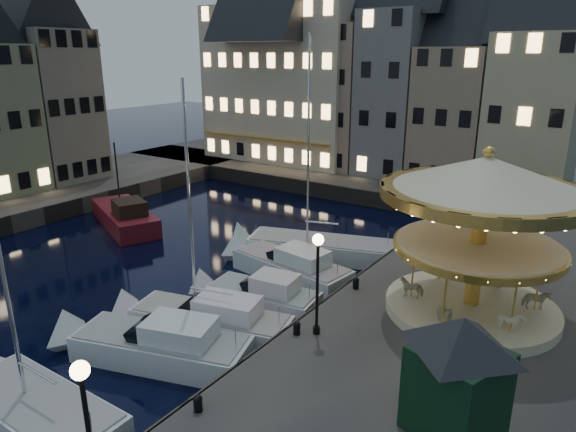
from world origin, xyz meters
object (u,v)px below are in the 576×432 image
Objects in this scene: ticket_kiosk at (460,356)px; bollard_a at (198,402)px; bollard_d at (402,247)px; motorboat_f at (312,248)px; motorboat_a at (29,408)px; motorboat_c at (203,320)px; bollard_b at (297,327)px; carousel at (483,207)px; bollard_c at (356,282)px; motorboat_e at (286,266)px; streetlamp_b at (318,270)px; streetlamp_a at (87,417)px; motorboat_b at (153,345)px; motorboat_d at (256,296)px; red_fishing_boat at (126,217)px; streetlamp_c at (438,193)px.

bollard_a is at bearing -151.91° from ticket_kiosk.
motorboat_f is (-5.55, -0.52, -1.07)m from bollard_d.
motorboat_f reaches higher than bollard_a.
motorboat_a reaches higher than motorboat_c.
carousel is (5.10, 5.72, 4.40)m from bollard_b.
motorboat_e is (-5.11, 1.56, -0.96)m from bollard_c.
streetlamp_b is 7.32× the size of bollard_b.
streetlamp_a reaches higher than bollard_d.
motorboat_b is at bearing -174.15° from ticket_kiosk.
motorboat_d is at bearing -118.23° from bollard_d.
bollard_c is 0.07× the size of red_fishing_boat.
bollard_d is at bearing 90.00° from bollard_a.
streetlamp_c is 19.66m from bollard_a.
streetlamp_b reaches higher than motorboat_d.
motorboat_c is at bearing -169.36° from streetlamp_b.
motorboat_b is at bearing -87.11° from motorboat_f.
bollard_c is (-0.60, 14.50, -2.41)m from streetlamp_a.
motorboat_c reaches higher than motorboat_d.
ticket_kiosk is (6.74, -1.90, 2.20)m from bollard_b.
motorboat_f is at bearing 94.94° from motorboat_c.
streetlamp_b is 21.26m from red_fishing_boat.
motorboat_e is at bearing -2.08° from red_fishing_boat.
motorboat_a reaches higher than streetlamp_a.
streetlamp_a is at bearing -90.00° from streetlamp_c.
motorboat_c is 16.53m from red_fishing_boat.
bollard_a is 5.50m from bollard_b.
bollard_a is 0.07× the size of red_fishing_boat.
motorboat_e reaches higher than bollard_d.
bollard_b is 4.77m from motorboat_c.
streetlamp_a is at bearing -88.28° from bollard_d.
motorboat_b is 9.66m from motorboat_e.
bollard_c is 0.14× the size of ticket_kiosk.
carousel is at bearing 32.45° from motorboat_c.
streetlamp_c is at bearing 90.00° from streetlamp_b.
bollard_d is 8.89m from motorboat_d.
motorboat_c is at bearing -147.55° from carousel.
motorboat_c reaches higher than streetlamp_b.
red_fishing_boat is (-19.94, -6.92, -3.31)m from streetlamp_c.
bollard_d is (-0.60, -3.50, -2.41)m from streetlamp_c.
motorboat_a is (-5.45, -7.97, -1.06)m from bollard_b.
motorboat_c reaches higher than red_fishing_boat.
motorboat_d is (-4.78, 2.21, -3.38)m from streetlamp_b.
streetlamp_a is at bearing -39.74° from red_fishing_boat.
motorboat_c is 2.58× the size of ticket_kiosk.
motorboat_e is at bearing 162.98° from bollard_c.
bollard_b is at bearing -90.00° from bollard_d.
motorboat_e is 3.45m from motorboat_f.
streetlamp_b is at bearing -130.81° from carousel.
carousel is at bearing 65.53° from bollard_a.
streetlamp_c is at bearing 80.27° from bollard_d.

